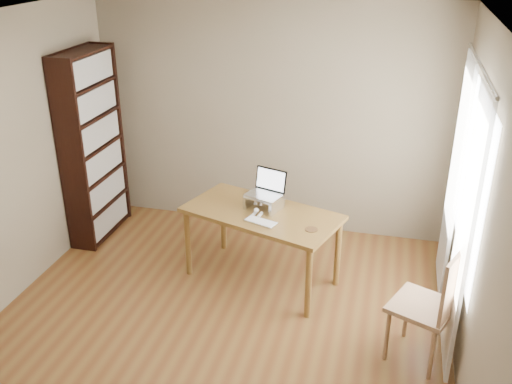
% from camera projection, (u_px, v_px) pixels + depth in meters
% --- Properties ---
extents(room, '(4.04, 4.54, 2.64)m').
position_uv_depth(room, '(209.00, 203.00, 4.35)').
color(room, brown).
rests_on(room, ground).
extents(bookshelf, '(0.30, 0.90, 2.10)m').
position_uv_depth(bookshelf, '(93.00, 146.00, 6.22)').
color(bookshelf, black).
rests_on(bookshelf, ground).
extents(curtains, '(0.03, 1.90, 2.25)m').
position_uv_depth(curtains, '(459.00, 201.00, 4.67)').
color(curtains, white).
rests_on(curtains, ground).
extents(desk, '(1.63, 1.15, 0.75)m').
position_uv_depth(desk, '(262.00, 220.00, 5.48)').
color(desk, brown).
rests_on(desk, ground).
extents(laptop_stand, '(0.32, 0.25, 0.13)m').
position_uv_depth(laptop_stand, '(264.00, 201.00, 5.47)').
color(laptop_stand, silver).
rests_on(laptop_stand, desk).
extents(laptop, '(0.38, 0.37, 0.23)m').
position_uv_depth(laptop, '(265.00, 188.00, 5.48)').
color(laptop, silver).
rests_on(laptop, laptop_stand).
extents(keyboard, '(0.33, 0.22, 0.02)m').
position_uv_depth(keyboard, '(261.00, 222.00, 5.23)').
color(keyboard, silver).
rests_on(keyboard, desk).
extents(coaster, '(0.11, 0.11, 0.01)m').
position_uv_depth(coaster, '(311.00, 229.00, 5.11)').
color(coaster, '#54361D').
rests_on(coaster, desk).
extents(cat, '(0.24, 0.48, 0.15)m').
position_uv_depth(cat, '(264.00, 201.00, 5.51)').
color(cat, '#4E443D').
rests_on(cat, desk).
extents(chair, '(0.61, 0.61, 1.04)m').
position_uv_depth(chair, '(434.00, 300.00, 4.44)').
color(chair, '#9E7955').
rests_on(chair, ground).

